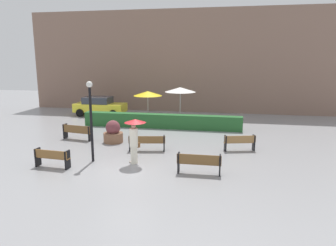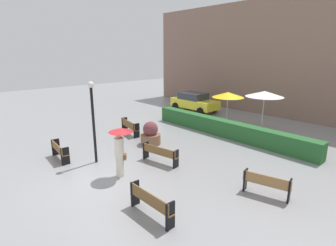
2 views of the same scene
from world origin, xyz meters
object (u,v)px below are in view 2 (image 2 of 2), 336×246
Objects in this scene: bench_far_left at (130,126)px; planter_pot at (151,135)px; lamp_post at (93,114)px; bench_far_right at (266,183)px; bench_near_right at (150,202)px; patio_umbrella_white at (265,94)px; bench_mid_center at (160,153)px; parked_car at (194,102)px; patio_umbrella_yellow at (228,95)px; pedestrian_with_umbrella at (120,145)px; bench_near_left at (59,150)px.

planter_pot reaches higher than bench_far_left.
bench_far_right is at bearing 24.31° from lamp_post.
patio_umbrella_white is at bearing 102.84° from bench_near_right.
bench_far_left is (-4.63, 1.47, 0.03)m from bench_mid_center.
planter_pot is 0.49× the size of patio_umbrella_white.
patio_umbrella_white is (5.09, 6.66, 1.90)m from bench_far_left.
planter_pot reaches higher than bench_mid_center.
bench_mid_center is 3.46m from lamp_post.
bench_mid_center is 0.45× the size of parked_car.
bench_far_left is 6.97m from patio_umbrella_yellow.
bench_mid_center is 0.93× the size of pedestrian_with_umbrella.
planter_pot is at bearing -93.51° from patio_umbrella_yellow.
patio_umbrella_white is at bearing 71.10° from bench_near_left.
pedestrian_with_umbrella is at bearing 164.41° from bench_near_right.
bench_far_left is 5.82m from pedestrian_with_umbrella.
pedestrian_with_umbrella is at bearing -92.84° from patio_umbrella_white.
bench_near_right is 0.71× the size of patio_umbrella_white.
bench_near_right is 6.73m from planter_pot.
parked_car is (-11.26, 8.41, 0.32)m from bench_far_right.
bench_near_left is 0.44× the size of lamp_post.
parked_car is at bearing 103.63° from bench_far_left.
planter_pot is 9.09m from parked_car.
bench_near_left is 0.39× the size of parked_car.
bench_mid_center is 1.17× the size of bench_far_right.
lamp_post reaches higher than bench_near_left.
bench_near_right is 3.23m from pedestrian_with_umbrella.
bench_near_right is 11.74m from patio_umbrella_yellow.
bench_far_left is 4.77m from lamp_post.
parked_car is (-3.10, 12.61, 0.34)m from bench_near_left.
parked_car is at bearing 170.14° from patio_umbrella_white.
lamp_post reaches higher than parked_car.
bench_far_left reaches higher than bench_far_right.
bench_far_left reaches higher than bench_near_left.
parked_car is (-4.61, 1.66, -1.31)m from patio_umbrella_yellow.
planter_pot is (-2.33, 1.30, 0.06)m from bench_mid_center.
bench_near_right reaches higher than bench_mid_center.
patio_umbrella_white reaches higher than planter_pot.
planter_pot is at bearing 177.01° from bench_far_right.
bench_near_right is at bearing -29.64° from bench_far_left.
bench_near_left is 9.17m from bench_far_right.
pedestrian_with_umbrella reaches higher than bench_mid_center.
planter_pot is 0.30× the size of parked_car.
pedestrian_with_umbrella is (3.40, 1.25, 0.85)m from bench_near_left.
bench_near_right is at bearing -38.13° from planter_pot.
bench_far_right is 0.71× the size of patio_umbrella_yellow.
bench_far_left is at bearing 162.45° from bench_mid_center.
pedestrian_with_umbrella is (-4.75, -2.95, 0.84)m from bench_far_right.
patio_umbrella_yellow is 0.89× the size of patio_umbrella_white.
bench_far_right is at bearing -36.78° from parked_car.
bench_far_left is 0.93× the size of pedestrian_with_umbrella.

